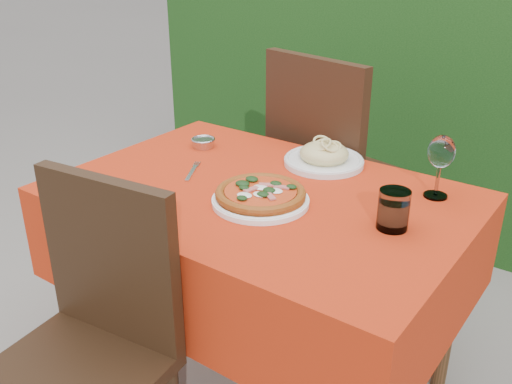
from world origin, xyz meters
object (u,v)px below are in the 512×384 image
Objects in this scene: chair_far at (330,165)px; pasta_plate at (324,157)px; pizza_plate at (260,196)px; steel_ramekin at (203,143)px; wine_glass at (441,154)px; fork at (191,173)px; chair_near at (90,333)px; water_glass at (393,211)px.

chair_far is 3.87× the size of pasta_plate.
pizza_plate reaches higher than steel_ramekin.
pasta_plate is at bearing 125.50° from chair_far.
fork is (-0.72, -0.30, -0.13)m from wine_glass.
chair_near is at bearing -70.05° from steel_ramekin.
wine_glass is (0.02, 0.27, 0.09)m from water_glass.
steel_ramekin is (-0.86, -0.08, -0.12)m from wine_glass.
chair_far is 0.69m from fork.
pasta_plate is (0.14, -0.32, 0.17)m from chair_far.
pasta_plate is 0.46m from fork.
wine_glass is at bearing 5.40° from steel_ramekin.
chair_far is 5.43× the size of wine_glass.
water_glass is 0.57× the size of wine_glass.
pizza_plate is at bearing -139.03° from wine_glass.
pasta_plate is at bearing 73.25° from chair_near.
wine_glass reaches higher than pizza_plate.
wine_glass is at bearing 50.46° from chair_near.
chair_near is at bearing -131.37° from water_glass.
steel_ramekin is (-0.45, -0.11, -0.01)m from pasta_plate.
pizza_plate is 0.32m from fork.
pizza_plate is (0.15, -0.70, 0.16)m from chair_far.
chair_near is 0.96m from pasta_plate.
chair_far reaches higher than wine_glass.
steel_ramekin is at bearing -166.00° from pasta_plate.
steel_ramekin is (-0.83, 0.19, -0.03)m from water_glass.
chair_near is 8.41× the size of water_glass.
water_glass is 1.36× the size of steel_ramekin.
wine_glass reaches higher than pasta_plate.
water_glass is (0.38, -0.30, 0.02)m from pasta_plate.
chair_near is at bearing -99.94° from pasta_plate.
fork is 0.26m from steel_ramekin.
wine_glass is 2.40× the size of steel_ramekin.
pizza_plate is 1.05× the size of pasta_plate.
water_glass is (0.52, -0.62, 0.19)m from chair_far.
pasta_plate is at bearing 175.59° from wine_glass.
chair_far is at bearing 82.39° from chair_near.
fork is at bearing -177.11° from water_glass.
pasta_plate is (0.16, 0.91, 0.24)m from chair_near.
pasta_plate is at bearing 18.07° from fork.
wine_glass reaches higher than water_glass.
pizza_plate is at bearing -167.55° from water_glass.
fork is at bearing 86.78° from chair_far.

